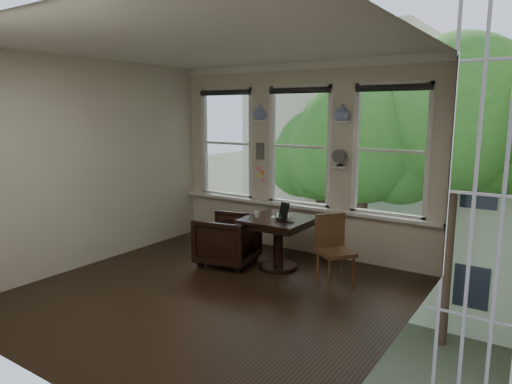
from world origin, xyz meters
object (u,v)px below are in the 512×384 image
Objects in this scene: side_chair_right at (336,252)px; table at (278,243)px; mug at (257,214)px; laptop at (283,220)px; armchair_left at (227,240)px.

table is at bearing 120.21° from side_chair_right.
laptop is at bearing -0.47° from mug.
side_chair_right is 3.11× the size of laptop.
laptop reaches higher than armchair_left.
laptop is 0.43m from mug.
mug is (-0.28, -0.13, 0.42)m from table.
side_chair_right is at bearing -1.24° from mug.
side_chair_right is at bearing 6.69° from laptop.
armchair_left is 2.75× the size of laptop.
armchair_left is at bearing 132.44° from side_chair_right.
side_chair_right is 0.87m from laptop.
laptop is 3.08× the size of mug.
laptop is at bearing -41.67° from table.
side_chair_right is (1.70, 0.09, 0.09)m from armchair_left.
table is 0.43m from laptop.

